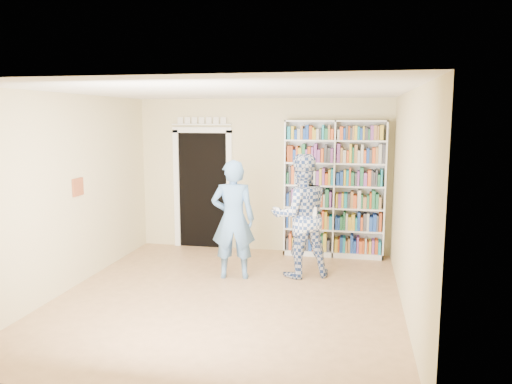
{
  "coord_description": "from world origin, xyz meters",
  "views": [
    {
      "loc": [
        1.61,
        -6.15,
        2.38
      ],
      "look_at": [
        0.2,
        0.9,
        1.3
      ],
      "focal_mm": 35.0,
      "sensor_mm": 36.0,
      "label": 1
    }
  ],
  "objects": [
    {
      "name": "wall_right",
      "position": [
        2.25,
        0.0,
        1.35
      ],
      "size": [
        0.0,
        5.0,
        5.0
      ],
      "primitive_type": "plane",
      "rotation": [
        1.57,
        0.0,
        -1.57
      ],
      "color": "beige",
      "rests_on": "floor"
    },
    {
      "name": "floor",
      "position": [
        0.0,
        0.0,
        0.0
      ],
      "size": [
        5.0,
        5.0,
        0.0
      ],
      "primitive_type": "plane",
      "color": "#9A704A",
      "rests_on": "ground"
    },
    {
      "name": "doorway",
      "position": [
        -1.1,
        2.48,
        1.18
      ],
      "size": [
        1.1,
        0.08,
        2.43
      ],
      "color": "black",
      "rests_on": "floor"
    },
    {
      "name": "wall_art",
      "position": [
        -2.23,
        0.2,
        1.4
      ],
      "size": [
        0.03,
        0.25,
        0.25
      ],
      "primitive_type": "cube",
      "color": "brown",
      "rests_on": "wall_left"
    },
    {
      "name": "wall_left",
      "position": [
        -2.25,
        0.0,
        1.35
      ],
      "size": [
        0.0,
        5.0,
        5.0
      ],
      "primitive_type": "plane",
      "rotation": [
        1.57,
        0.0,
        1.57
      ],
      "color": "beige",
      "rests_on": "floor"
    },
    {
      "name": "paper_sheet",
      "position": [
        0.98,
        0.95,
        0.96
      ],
      "size": [
        0.2,
        0.02,
        0.28
      ],
      "primitive_type": "cube",
      "rotation": [
        0.0,
        0.0,
        0.08
      ],
      "color": "white",
      "rests_on": "man_plaid"
    },
    {
      "name": "bookshelf",
      "position": [
        1.27,
        2.34,
        1.18
      ],
      "size": [
        1.69,
        0.32,
        2.33
      ],
      "rotation": [
        0.0,
        0.0,
        -0.17
      ],
      "color": "white",
      "rests_on": "floor"
    },
    {
      "name": "man_plaid",
      "position": [
        0.83,
        1.13,
        0.92
      ],
      "size": [
        1.1,
        0.99,
        1.85
      ],
      "primitive_type": "imported",
      "rotation": [
        0.0,
        0.0,
        3.54
      ],
      "color": "navy",
      "rests_on": "floor"
    },
    {
      "name": "wall_back",
      "position": [
        0.0,
        2.5,
        1.35
      ],
      "size": [
        4.5,
        0.0,
        4.5
      ],
      "primitive_type": "plane",
      "rotation": [
        1.57,
        0.0,
        0.0
      ],
      "color": "beige",
      "rests_on": "floor"
    },
    {
      "name": "ceiling",
      "position": [
        0.0,
        0.0,
        2.7
      ],
      "size": [
        5.0,
        5.0,
        0.0
      ],
      "primitive_type": "plane",
      "rotation": [
        3.14,
        0.0,
        0.0
      ],
      "color": "white",
      "rests_on": "wall_back"
    },
    {
      "name": "man_blue",
      "position": [
        -0.13,
        0.85,
        0.88
      ],
      "size": [
        0.71,
        0.53,
        1.77
      ],
      "primitive_type": "imported",
      "rotation": [
        0.0,
        0.0,
        3.32
      ],
      "color": "#598AC6",
      "rests_on": "floor"
    }
  ]
}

